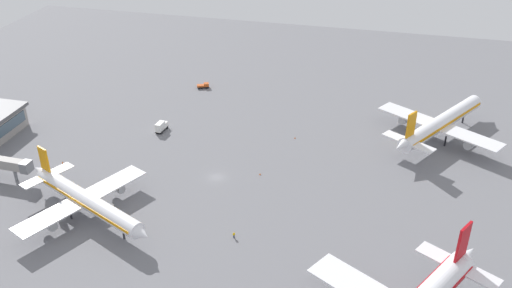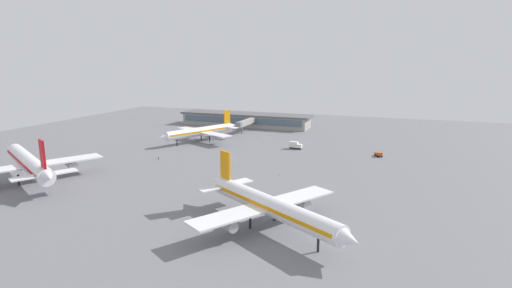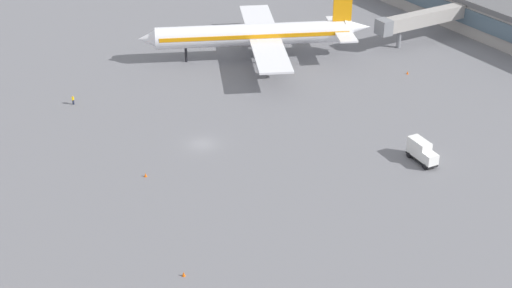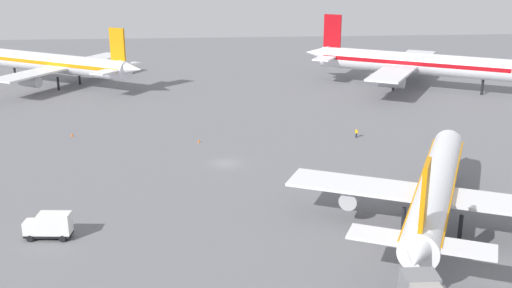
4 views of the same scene
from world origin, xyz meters
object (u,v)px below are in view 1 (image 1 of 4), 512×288
at_px(ground_crew_worker, 234,235).
at_px(safety_cone_mid_apron, 63,162).
at_px(pushback_tractor, 204,86).
at_px(airplane_at_gate, 441,123).
at_px(catering_truck, 161,126).
at_px(safety_cone_far_side, 295,138).
at_px(safety_cone_near_gate, 260,174).
at_px(airplane_distant, 86,200).

relative_size(ground_crew_worker, safety_cone_mid_apron, 2.78).
relative_size(pushback_tractor, ground_crew_worker, 2.87).
bearing_deg(ground_crew_worker, airplane_at_gate, -74.12).
xyz_separation_m(catering_truck, safety_cone_far_side, (-5.70, 43.13, -1.40)).
height_order(pushback_tractor, safety_cone_near_gate, pushback_tractor).
bearing_deg(airplane_distant, safety_cone_near_gate, 63.46).
height_order(airplane_distant, ground_crew_worker, airplane_distant).
xyz_separation_m(safety_cone_mid_apron, safety_cone_far_side, (-31.72, 63.59, 0.00)).
distance_m(airplane_distant, ground_crew_worker, 38.51).
height_order(airplane_at_gate, safety_cone_mid_apron, airplane_at_gate).
distance_m(airplane_distant, safety_cone_near_gate, 48.22).
relative_size(airplane_distant, pushback_tractor, 9.00).
bearing_deg(airplane_at_gate, catering_truck, 132.37).
bearing_deg(safety_cone_near_gate, airplane_distant, -51.61).
height_order(pushback_tractor, catering_truck, catering_truck).
height_order(catering_truck, ground_crew_worker, catering_truck).
xyz_separation_m(airplane_distant, safety_cone_near_gate, (-29.80, 37.61, -4.79)).
xyz_separation_m(safety_cone_near_gate, safety_cone_far_side, (-23.49, 5.62, 0.00)).
bearing_deg(safety_cone_near_gate, pushback_tractor, -146.76).
xyz_separation_m(airplane_at_gate, airplane_distant, (64.58, -87.50, -0.56)).
relative_size(airplane_at_gate, catering_truck, 7.93).
bearing_deg(pushback_tractor, safety_cone_far_side, -59.39).
bearing_deg(airplane_at_gate, safety_cone_far_side, 135.67).
bearing_deg(pushback_tractor, airplane_distant, -114.23).
bearing_deg(safety_cone_near_gate, safety_cone_far_side, 166.54).
bearing_deg(catering_truck, pushback_tractor, 2.09).
bearing_deg(catering_truck, airplane_at_gate, -73.60).
distance_m(airplane_distant, pushback_tractor, 83.97).
bearing_deg(pushback_tractor, safety_cone_near_gate, -79.49).
distance_m(pushback_tractor, catering_truck, 36.32).
distance_m(catering_truck, safety_cone_near_gate, 41.54).
xyz_separation_m(ground_crew_worker, safety_cone_far_side, (-52.40, 4.96, -0.55)).
relative_size(airplane_distant, safety_cone_mid_apron, 71.89).
xyz_separation_m(pushback_tractor, ground_crew_worker, (82.95, 36.08, -0.12)).
relative_size(catering_truck, safety_cone_near_gate, 9.59).
bearing_deg(pushback_tractor, safety_cone_mid_apron, -132.64).
relative_size(safety_cone_mid_apron, safety_cone_far_side, 1.00).
relative_size(airplane_at_gate, safety_cone_near_gate, 76.04).
xyz_separation_m(airplane_at_gate, safety_cone_near_gate, (34.78, -49.89, -5.35)).
height_order(catering_truck, safety_cone_mid_apron, catering_truck).
bearing_deg(catering_truck, ground_crew_worker, -135.34).
xyz_separation_m(catering_truck, safety_cone_near_gate, (17.79, 37.51, -1.40)).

